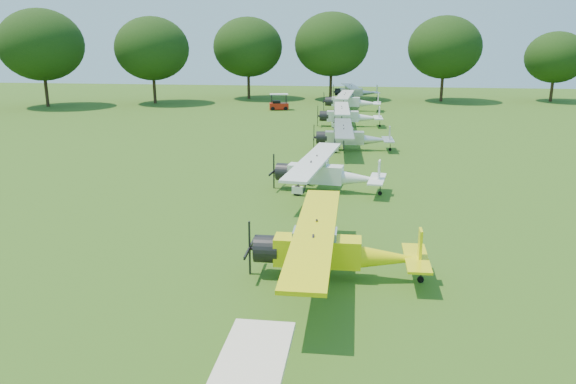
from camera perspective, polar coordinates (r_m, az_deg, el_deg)
name	(u,v)px	position (r m, az deg, el deg)	size (l,w,h in m)	color
ground	(313,211)	(31.22, 2.59, -1.94)	(160.00, 160.00, 0.00)	#1E4D13
tree_belt	(385,63)	(29.90, 9.82, 12.75)	(137.36, 130.27, 14.52)	#2F2112
aircraft_2	(331,247)	(22.38, 4.40, -5.61)	(7.19, 11.42, 2.26)	yellow
aircraft_3	(324,171)	(34.82, 3.67, 2.11)	(7.13, 11.32, 2.22)	white
aircraft_4	(351,136)	(47.88, 6.38, 5.70)	(6.81, 10.83, 2.13)	silver
aircraft_5	(348,115)	(60.73, 6.07, 7.83)	(7.00, 11.13, 2.19)	white
aircraft_6	(350,100)	(73.62, 6.32, 9.25)	(7.46, 11.88, 2.34)	white
aircraft_7	(355,91)	(87.68, 6.79, 10.20)	(7.19, 11.39, 2.24)	silver
golf_cart	(278,105)	(74.32, -0.97, 8.88)	(2.69, 1.96, 2.08)	red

